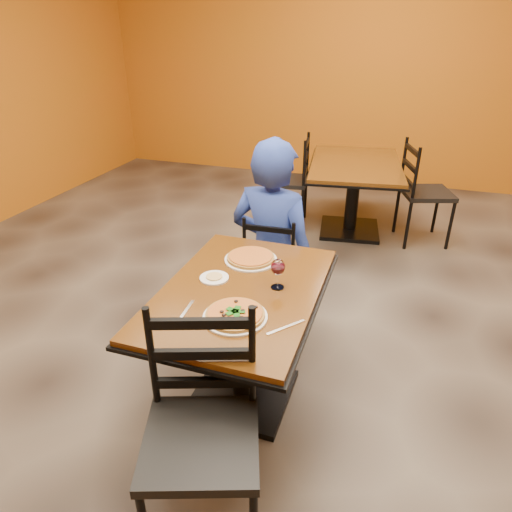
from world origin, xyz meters
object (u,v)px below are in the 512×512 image
(chair_main_far, at_px, (273,264))
(pizza_far, at_px, (251,257))
(chair_second_left, at_px, (286,181))
(chair_second_right, at_px, (427,193))
(chair_main_near, at_px, (201,443))
(plate_main, at_px, (235,317))
(side_plate, at_px, (214,278))
(wine_glass, at_px, (278,273))
(diner, at_px, (273,230))
(plate_far, at_px, (251,259))
(pizza_main, at_px, (235,314))
(table_main, at_px, (242,319))
(table_second, at_px, (354,181))

(chair_main_far, xyz_separation_m, pizza_far, (0.03, -0.60, 0.35))
(chair_second_left, relative_size, chair_second_right, 0.96)
(chair_main_near, relative_size, plate_main, 3.28)
(chair_main_far, xyz_separation_m, side_plate, (-0.09, -0.86, 0.34))
(plate_main, bearing_deg, wine_glass, 71.05)
(chair_main_far, distance_m, plate_main, 1.23)
(diner, height_order, plate_main, diner)
(chair_main_near, distance_m, plate_far, 1.15)
(pizza_main, bearing_deg, chair_second_right, 72.79)
(chair_second_right, bearing_deg, table_main, 142.00)
(pizza_far, bearing_deg, table_second, 82.40)
(chair_second_right, height_order, side_plate, chair_second_right)
(plate_far, xyz_separation_m, wine_glass, (0.24, -0.25, 0.08))
(pizza_main, xyz_separation_m, wine_glass, (0.11, 0.33, 0.07))
(table_main, distance_m, diner, 0.96)
(table_second, distance_m, pizza_main, 2.92)
(table_main, height_order, side_plate, side_plate)
(chair_second_left, bearing_deg, side_plate, -1.67)
(table_second, distance_m, wine_glass, 2.59)
(table_second, relative_size, plate_main, 4.71)
(table_second, bearing_deg, wine_glass, -91.66)
(diner, relative_size, plate_main, 4.33)
(plate_main, xyz_separation_m, side_plate, (-0.24, 0.31, 0.00))
(pizza_main, relative_size, side_plate, 1.77)
(chair_second_left, distance_m, side_plate, 2.63)
(table_second, height_order, wine_glass, wine_glass)
(chair_main_near, relative_size, pizza_main, 3.58)
(table_second, distance_m, chair_main_far, 1.77)
(pizza_main, bearing_deg, diner, 98.16)
(table_second, height_order, pizza_far, pizza_far)
(pizza_main, relative_size, wine_glass, 1.58)
(pizza_main, distance_m, wine_glass, 0.36)
(plate_main, distance_m, pizza_far, 0.59)
(table_main, bearing_deg, pizza_far, 100.01)
(plate_far, bearing_deg, side_plate, -113.74)
(table_second, height_order, chair_second_left, chair_second_left)
(plate_far, relative_size, pizza_far, 1.11)
(chair_main_near, distance_m, pizza_far, 1.16)
(chair_second_left, height_order, side_plate, chair_second_left)
(table_second, relative_size, side_plate, 9.12)
(chair_second_right, height_order, diner, diner)
(chair_main_near, height_order, chair_main_far, chair_main_near)
(plate_main, height_order, pizza_main, pizza_main)
(chair_second_right, xyz_separation_m, plate_far, (-1.02, -2.33, 0.25))
(side_plate, bearing_deg, table_main, -16.86)
(chair_main_near, bearing_deg, side_plate, 89.64)
(chair_main_near, xyz_separation_m, plate_main, (-0.05, 0.53, 0.25))
(chair_main_far, distance_m, diner, 0.26)
(chair_main_near, xyz_separation_m, pizza_far, (-0.17, 1.11, 0.26))
(side_plate, bearing_deg, chair_second_left, 96.21)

